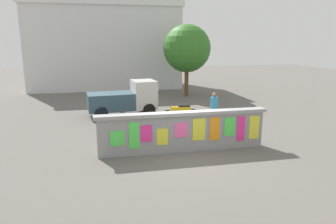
# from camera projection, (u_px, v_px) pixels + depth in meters

# --- Properties ---
(ground) EXTENTS (60.00, 60.00, 0.00)m
(ground) POSITION_uv_depth(u_px,v_px,m) (149.00, 107.00, 18.86)
(ground) COLOR #605B56
(poster_wall) EXTENTS (6.27, 0.42, 1.47)m
(poster_wall) POSITION_uv_depth(u_px,v_px,m) (183.00, 131.00, 11.07)
(poster_wall) COLOR gray
(poster_wall) RESTS_ON ground
(auto_rickshaw_truck) EXTENTS (3.74, 1.88, 1.85)m
(auto_rickshaw_truck) POSITION_uv_depth(u_px,v_px,m) (126.00, 99.00, 16.52)
(auto_rickshaw_truck) COLOR black
(auto_rickshaw_truck) RESTS_ON ground
(motorcycle) EXTENTS (1.90, 0.56, 0.87)m
(motorcycle) POSITION_uv_depth(u_px,v_px,m) (181.00, 112.00, 15.34)
(motorcycle) COLOR black
(motorcycle) RESTS_ON ground
(bicycle_near) EXTENTS (1.70, 0.44, 0.95)m
(bicycle_near) POSITION_uv_depth(u_px,v_px,m) (127.00, 124.00, 13.45)
(bicycle_near) COLOR black
(bicycle_near) RESTS_ON ground
(bicycle_far) EXTENTS (1.67, 0.57, 0.95)m
(bicycle_far) POSITION_uv_depth(u_px,v_px,m) (218.00, 130.00, 12.65)
(bicycle_far) COLOR black
(bicycle_far) RESTS_ON ground
(person_walking) EXTENTS (0.43, 0.43, 1.62)m
(person_walking) POSITION_uv_depth(u_px,v_px,m) (214.00, 106.00, 14.25)
(person_walking) COLOR #BF6626
(person_walking) RESTS_ON ground
(tree_roadside) EXTENTS (3.38, 3.38, 5.11)m
(tree_roadside) POSITION_uv_depth(u_px,v_px,m) (187.00, 49.00, 21.83)
(tree_roadside) COLOR brown
(tree_roadside) RESTS_ON ground
(building_background) EXTENTS (12.54, 5.45, 7.12)m
(building_background) POSITION_uv_depth(u_px,v_px,m) (105.00, 45.00, 26.22)
(building_background) COLOR silver
(building_background) RESTS_ON ground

